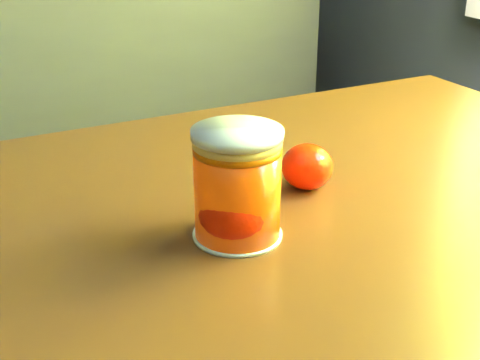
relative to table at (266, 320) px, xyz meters
name	(u,v)px	position (x,y,z in m)	size (l,w,h in m)	color
table	(266,320)	(0.00, 0.00, 0.00)	(1.07, 0.76, 0.79)	#583116
juice_glass	(237,185)	(-0.03, 0.01, 0.15)	(0.08, 0.08, 0.10)	#E54204
orange_front	(235,210)	(-0.03, 0.00, 0.13)	(0.07, 0.07, 0.06)	#FF2405
orange_back	(307,167)	(0.08, 0.07, 0.12)	(0.06, 0.06, 0.05)	#FF2405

